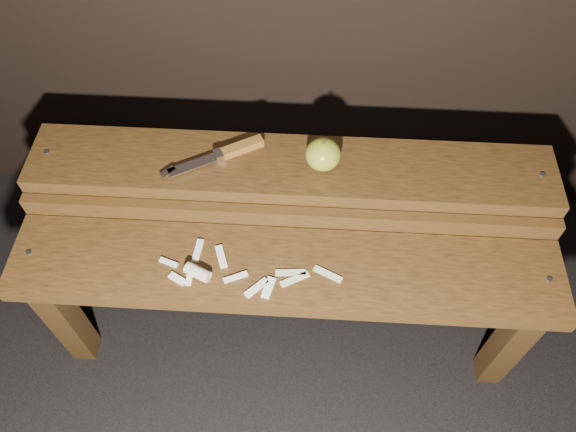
# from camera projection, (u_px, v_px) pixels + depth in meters

# --- Properties ---
(ground) EXTENTS (60.00, 60.00, 0.00)m
(ground) POSITION_uv_depth(u_px,v_px,m) (287.00, 325.00, 1.58)
(ground) COLOR black
(bench_front_tier) EXTENTS (1.20, 0.20, 0.42)m
(bench_front_tier) POSITION_uv_depth(u_px,v_px,m) (285.00, 285.00, 1.25)
(bench_front_tier) COLOR black
(bench_front_tier) RESTS_ON ground
(bench_rear_tier) EXTENTS (1.20, 0.21, 0.50)m
(bench_rear_tier) POSITION_uv_depth(u_px,v_px,m) (291.00, 188.00, 1.33)
(bench_rear_tier) COLOR black
(bench_rear_tier) RESTS_ON ground
(apple) EXTENTS (0.08, 0.08, 0.08)m
(apple) POSITION_uv_depth(u_px,v_px,m) (323.00, 154.00, 1.23)
(apple) COLOR olive
(apple) RESTS_ON bench_rear_tier
(knife) EXTENTS (0.22, 0.13, 0.02)m
(knife) POSITION_uv_depth(u_px,v_px,m) (229.00, 152.00, 1.27)
(knife) COLOR brown
(knife) RESTS_ON bench_rear_tier
(apple_scraps) EXTENTS (0.40, 0.14, 0.03)m
(apple_scraps) POSITION_uv_depth(u_px,v_px,m) (221.00, 272.00, 1.19)
(apple_scraps) COLOR beige
(apple_scraps) RESTS_ON bench_front_tier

